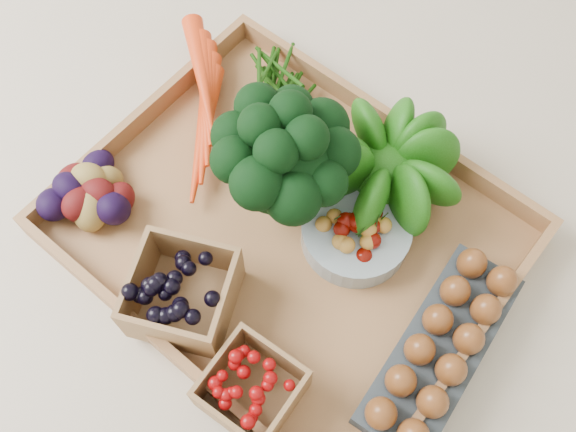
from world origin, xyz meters
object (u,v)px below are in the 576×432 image
Objects in this scene: cherry_bowl at (356,232)px; egg_carton at (439,350)px; broccoli at (284,175)px; tray at (288,233)px.

cherry_bowl reaches higher than egg_carton.
egg_carton is (0.17, -0.06, -0.00)m from cherry_bowl.
broccoli is at bearing -170.95° from cherry_bowl.
cherry_bowl is at bearing 155.96° from egg_carton.
cherry_bowl is (0.07, 0.05, 0.03)m from tray.
tray is at bearing 172.45° from egg_carton.
tray is 0.25m from egg_carton.
egg_carton is at bearing -8.58° from broccoli.
cherry_bowl is at bearing 9.05° from broccoli.
tray is 3.02× the size of broccoli.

